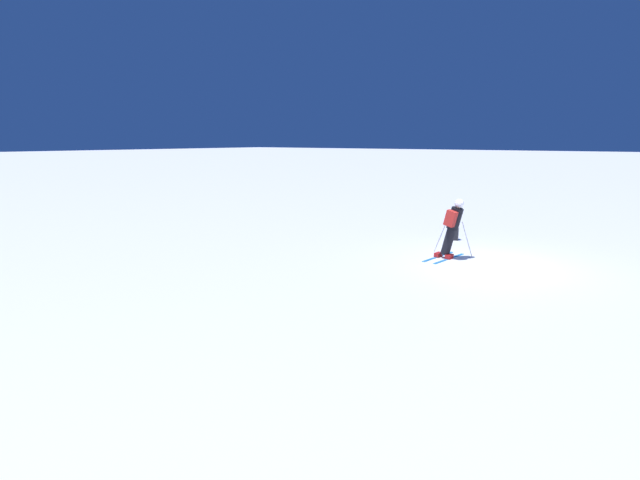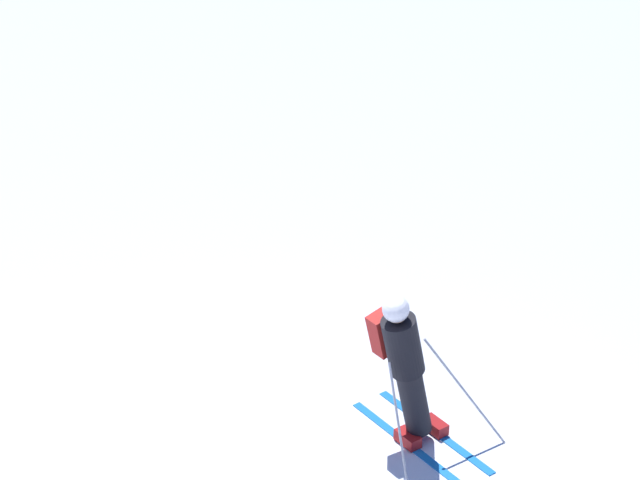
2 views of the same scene
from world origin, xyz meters
TOP-DOWN VIEW (x-y plane):
  - skier at (1.13, 0.05)m, footprint 1.28×1.73m

SIDE VIEW (x-z plane):
  - skier at x=1.13m, z-range 0.09..1.90m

